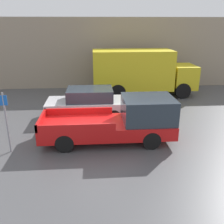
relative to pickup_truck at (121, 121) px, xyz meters
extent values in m
plane|color=#4C4C4F|center=(-1.26, 0.56, -0.92)|extent=(60.00, 60.00, 0.00)
cube|color=gray|center=(-1.26, 9.79, 1.77)|extent=(28.00, 0.15, 5.39)
cube|color=red|center=(-0.63, 0.00, -0.30)|extent=(5.76, 2.08, 0.56)
cube|color=#28333D|center=(1.16, 0.00, 0.51)|extent=(2.19, 1.96, 1.05)
cube|color=red|center=(-1.92, 0.99, 0.14)|extent=(3.17, 0.10, 0.31)
cube|color=red|center=(-1.92, -0.99, 0.14)|extent=(3.17, 0.10, 0.31)
cube|color=red|center=(-3.46, 0.00, 0.14)|extent=(0.10, 2.08, 0.31)
cylinder|color=black|center=(1.16, 0.92, -0.54)|extent=(0.76, 0.26, 0.76)
cylinder|color=black|center=(1.16, -0.92, -0.54)|extent=(0.76, 0.26, 0.76)
cylinder|color=black|center=(-2.41, 0.92, -0.54)|extent=(0.76, 0.26, 0.76)
cylinder|color=black|center=(-2.41, -0.92, -0.54)|extent=(0.76, 0.26, 0.76)
cube|color=silver|center=(-1.53, 2.94, -0.27)|extent=(4.43, 1.92, 0.70)
cube|color=#28333D|center=(-1.39, 2.94, 0.40)|extent=(2.44, 1.69, 0.64)
cylinder|color=black|center=(-0.15, 3.81, -0.57)|extent=(0.71, 0.22, 0.71)
cylinder|color=black|center=(-0.15, 2.08, -0.57)|extent=(0.71, 0.22, 0.71)
cylinder|color=black|center=(-2.90, 3.81, -0.57)|extent=(0.71, 0.22, 0.71)
cylinder|color=black|center=(-2.90, 2.08, -0.57)|extent=(0.71, 0.22, 0.71)
cube|color=gold|center=(5.27, 7.28, 0.40)|extent=(1.59, 2.29, 1.62)
cube|color=gold|center=(1.57, 7.28, 0.93)|extent=(5.51, 2.41, 2.69)
cylinder|color=black|center=(4.98, 8.35, -0.39)|extent=(1.07, 0.30, 1.07)
cylinder|color=black|center=(4.98, 6.21, -0.39)|extent=(1.07, 0.30, 1.07)
cylinder|color=black|center=(0.45, 8.35, -0.39)|extent=(1.07, 0.30, 1.07)
cylinder|color=black|center=(0.45, 6.21, -0.39)|extent=(1.07, 0.30, 1.07)
cylinder|color=gray|center=(-4.63, -0.75, 0.33)|extent=(0.07, 0.07, 2.50)
cube|color=blue|center=(-4.63, -0.77, 1.28)|extent=(0.30, 0.02, 0.40)
cube|color=#194CB2|center=(4.47, 9.47, -0.40)|extent=(0.45, 0.40, 1.05)
camera|label=1|loc=(-1.18, -10.12, 4.07)|focal=40.00mm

